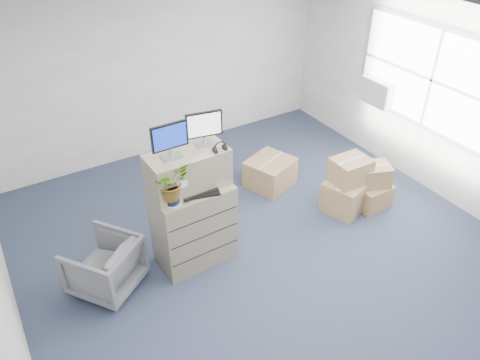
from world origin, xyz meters
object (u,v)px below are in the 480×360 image
water_bottle (193,177)px  potted_plant (171,186)px  filing_cabinet_lower (194,225)px  monitor_left (170,139)px  office_chair (104,263)px  monitor_right (204,127)px  keyboard (198,193)px

water_bottle → potted_plant: size_ratio=0.48×
filing_cabinet_lower → water_bottle: bearing=29.8°
monitor_left → office_chair: 1.71m
water_bottle → office_chair: 1.45m
filing_cabinet_lower → potted_plant: (-0.31, -0.15, 0.79)m
monitor_right → potted_plant: (-0.56, -0.24, -0.46)m
monitor_right → water_bottle: size_ratio=1.75×
filing_cabinet_lower → water_bottle: 0.67m
office_chair → keyboard: bearing=132.3°
filing_cabinet_lower → potted_plant: bearing=-155.1°
monitor_right → potted_plant: bearing=-146.6°
monitor_left → water_bottle: (0.24, -0.00, -0.58)m
potted_plant → monitor_right: bearing=22.9°
filing_cabinet_lower → potted_plant: 0.86m
monitor_left → potted_plant: bearing=-122.4°
monitor_right → office_chair: size_ratio=0.57×
filing_cabinet_lower → keyboard: (0.02, -0.14, 0.56)m
keyboard → filing_cabinet_lower: bearing=113.7°
potted_plant → office_chair: 1.29m
office_chair → monitor_left: bearing=139.8°
monitor_left → monitor_right: 0.45m
monitor_left → keyboard: (0.21, -0.17, -0.69)m
keyboard → water_bottle: (0.03, 0.17, 0.11)m
filing_cabinet_lower → monitor_left: size_ratio=2.58×
monitor_left → water_bottle: bearing=-1.2°
filing_cabinet_lower → keyboard: bearing=-83.0°
keyboard → potted_plant: potted_plant is taller
filing_cabinet_lower → monitor_right: bearing=17.2°
monitor_right → keyboard: (-0.23, -0.22, -0.69)m
filing_cabinet_lower → monitor_left: bearing=168.7°
filing_cabinet_lower → water_bottle: water_bottle is taller
monitor_right → potted_plant: monitor_right is taller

